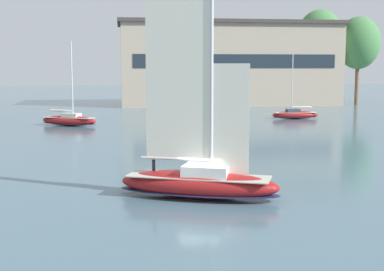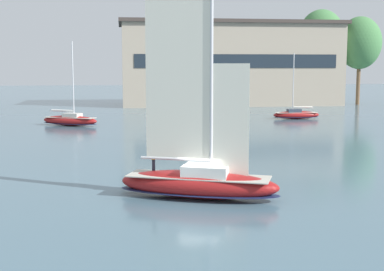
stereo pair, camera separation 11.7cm
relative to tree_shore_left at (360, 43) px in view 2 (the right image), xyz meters
name	(u,v)px [view 2 (the right image)]	position (x,y,z in m)	size (l,w,h in m)	color
ground_plane	(198,198)	(-44.75, -75.51, -12.82)	(400.00, 400.00, 0.00)	slate
waterfront_building	(230,63)	(-26.85, 3.46, -4.21)	(45.91, 16.16, 17.15)	tan
tree_shore_left	(360,43)	(0.00, 0.00, 0.00)	(8.90, 8.90, 18.31)	brown
tree_shore_right	(321,38)	(-7.89, 1.48, 1.03)	(9.61, 9.61, 19.79)	brown
sailboat_main	(199,180)	(-44.73, -75.51, -11.73)	(10.39, 6.30, 13.82)	maroon
sailboat_moored_near_marina	(296,114)	(-22.83, -28.29, -12.14)	(7.31, 2.19, 10.01)	maroon
sailboat_moored_far_slip	(187,138)	(-42.67, -52.56, -12.18)	(6.67, 5.52, 9.40)	#194C47
sailboat_moored_outer_mooring	(70,120)	(-56.42, -33.42, -12.04)	(8.44, 5.76, 11.38)	maroon
channel_buoy	(228,145)	(-39.54, -58.53, -12.09)	(1.02, 1.02, 1.86)	red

